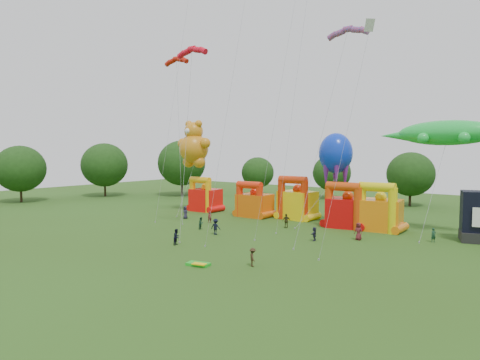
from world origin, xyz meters
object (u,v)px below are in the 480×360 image
Objects in this scene: bouncy_castle_2 at (297,203)px; teddy_bear_kite at (191,162)px; bouncy_castle_0 at (205,198)px; octopus_kite at (327,177)px; spectator_0 at (185,212)px; gecko_kite at (442,153)px; spectator_4 at (286,221)px.

teddy_bear_kite is at bearing -164.59° from bouncy_castle_2.
octopus_kite is at bearing 0.16° from bouncy_castle_0.
bouncy_castle_2 is 16.17m from spectator_0.
gecko_kite is at bearing 7.57° from octopus_kite.
octopus_kite is (-13.61, -1.81, -3.22)m from gecko_kite.
gecko_kite reaches higher than bouncy_castle_2.
spectator_0 is (3.05, -7.62, -1.25)m from bouncy_castle_0.
bouncy_castle_2 is at bearing 37.93° from spectator_0.
gecko_kite is (19.15, -0.03, 7.16)m from bouncy_castle_2.
teddy_bear_kite is 20.53m from spectator_4.
bouncy_castle_0 is 0.46× the size of octopus_kite.
bouncy_castle_0 is 3.08× the size of spectator_4.
bouncy_castle_0 reaches higher than spectator_4.
spectator_0 is at bearing -68.18° from bouncy_castle_0.
bouncy_castle_2 is at bearing -114.33° from spectator_4.
bouncy_castle_2 is at bearing 15.41° from teddy_bear_kite.
teddy_bear_kite is 8.06× the size of spectator_4.
teddy_bear_kite is 8.06× the size of spectator_0.
teddy_bear_kite reaches higher than bouncy_castle_2.
bouncy_castle_2 is 0.51× the size of octopus_kite.
bouncy_castle_0 is 0.90× the size of bouncy_castle_2.
teddy_bear_kite reaches higher than octopus_kite.
teddy_bear_kite is at bearing -172.77° from gecko_kite.
gecko_kite is 7.89× the size of spectator_0.
spectator_0 and spectator_4 have the same top height.
teddy_bear_kite is 22.32m from octopus_kite.
gecko_kite is at bearing 3.04° from bouncy_castle_0.
spectator_4 is at bearing -15.53° from bouncy_castle_0.
bouncy_castle_2 is (16.04, 1.90, 0.23)m from bouncy_castle_0.
bouncy_castle_0 is at bearing 113.51° from spectator_0.
bouncy_castle_2 reaches higher than spectator_0.
spectator_4 is (18.58, -5.16, -1.25)m from bouncy_castle_0.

